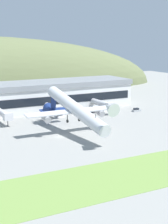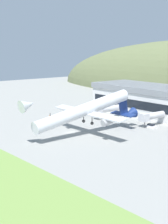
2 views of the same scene
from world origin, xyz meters
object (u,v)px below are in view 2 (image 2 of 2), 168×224
Objects in this scene: jetway_0 at (108,109)px; service_car_3 at (151,126)px; service_car_0 at (83,110)px; traffic_cone_0 at (50,116)px; cargo_airplane at (86,111)px; jetway_1 at (151,116)px; service_car_1 at (63,109)px.

jetway_0 reaches higher than service_car_3.
service_car_0 is at bearing 174.58° from jetway_0.
traffic_cone_0 is (0.57, -19.61, -0.39)m from service_car_0.
jetway_0 is 32.50m from cargo_airplane.
jetway_1 is 29.68m from cargo_airplane.
traffic_cone_0 is at bearing -137.08° from jetway_0.
jetway_0 is 4.16× the size of service_car_1.
cargo_airplane is 86.55× the size of traffic_cone_0.
service_car_3 is (2.01, -2.03, -3.37)m from jetway_1.
jetway_1 is at bearing 7.02° from service_car_1.
jetway_1 is (22.38, 2.15, -0.00)m from jetway_0.
jetway_0 is 3.60× the size of service_car_3.
jetway_0 is 22.48m from jetway_1.
jetway_0 is at bearing 42.92° from traffic_cone_0.
cargo_airplane reaches higher than jetway_0.
cargo_airplane reaches higher than traffic_cone_0.
service_car_1 is 6.86× the size of traffic_cone_0.
cargo_airplane is at bearing -37.42° from service_car_0.
service_car_1 is 16.30m from traffic_cone_0.
cargo_airplane reaches higher than service_car_1.
service_car_3 is (44.04, -1.75, -0.05)m from service_car_0.
service_car_0 is at bearing 142.58° from cargo_airplane.
service_car_3 is at bearing 0.28° from jetway_0.
jetway_1 is 0.25× the size of cargo_airplane.
jetway_0 is at bearing 123.60° from cargo_airplane.
cargo_airplane reaches higher than service_car_0.
service_car_0 is 19.62m from traffic_cone_0.
traffic_cone_0 is (-41.46, -19.89, -3.71)m from jetway_1.
traffic_cone_0 is at bearing -154.37° from jetway_1.
cargo_airplane reaches higher than service_car_3.
service_car_0 is (-19.65, 1.87, -3.32)m from jetway_0.
cargo_airplane is 51.70m from service_car_1.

